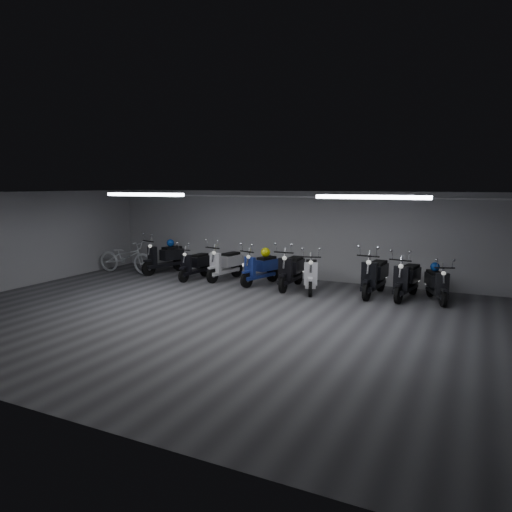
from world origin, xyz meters
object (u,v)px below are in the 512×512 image
at_px(scooter_1, 195,260).
at_px(scooter_4, 260,263).
at_px(scooter_0, 164,252).
at_px(helmet_0, 266,252).
at_px(scooter_7, 375,269).
at_px(helmet_2, 435,267).
at_px(scooter_6, 311,268).
at_px(scooter_9, 437,279).
at_px(scooter_2, 225,259).
at_px(scooter_5, 291,264).
at_px(bicycle, 126,253).
at_px(scooter_8, 407,273).
at_px(helmet_1, 170,243).

distance_m(scooter_1, scooter_4, 2.23).
xyz_separation_m(scooter_1, scooter_4, (2.22, 0.18, 0.03)).
bearing_deg(scooter_0, helmet_0, 17.29).
distance_m(scooter_7, helmet_0, 3.36).
height_order(scooter_0, helmet_2, scooter_0).
height_order(scooter_6, helmet_2, scooter_6).
bearing_deg(scooter_9, scooter_2, 157.73).
xyz_separation_m(scooter_6, helmet_0, (-1.63, 0.48, 0.29)).
xyz_separation_m(scooter_4, scooter_7, (3.41, 0.04, 0.07)).
bearing_deg(scooter_1, scooter_5, 5.26).
height_order(scooter_1, helmet_2, scooter_1).
xyz_separation_m(scooter_1, scooter_2, (0.92, 0.33, 0.05)).
xyz_separation_m(scooter_6, scooter_9, (3.30, 0.34, -0.07)).
bearing_deg(bicycle, scooter_9, -93.80).
height_order(scooter_4, helmet_2, scooter_4).
bearing_deg(helmet_2, scooter_9, -68.20).
height_order(scooter_0, scooter_4, scooter_0).
relative_size(scooter_8, scooter_9, 1.15).
xyz_separation_m(scooter_0, helmet_1, (0.08, 0.26, 0.30)).
bearing_deg(scooter_5, helmet_1, 171.23).
xyz_separation_m(scooter_0, scooter_2, (2.42, -0.10, -0.04)).
xyz_separation_m(scooter_8, helmet_1, (-7.90, 0.46, 0.32)).
bearing_deg(scooter_1, bicycle, -175.18).
bearing_deg(scooter_0, helmet_2, 17.94).
distance_m(helmet_0, helmet_1, 3.73).
bearing_deg(helmet_2, bicycle, -176.88).
bearing_deg(scooter_0, scooter_5, 13.32).
distance_m(scooter_2, scooter_7, 4.72).
relative_size(scooter_7, scooter_9, 1.21).
xyz_separation_m(scooter_5, helmet_2, (3.87, 0.41, 0.16)).
xyz_separation_m(scooter_9, helmet_2, (-0.08, 0.21, 0.27)).
xyz_separation_m(scooter_2, scooter_5, (2.35, -0.25, 0.03)).
relative_size(scooter_6, scooter_8, 0.97).
distance_m(bicycle, helmet_0, 5.09).
bearing_deg(scooter_2, helmet_1, -178.91).
height_order(scooter_2, helmet_0, scooter_2).
xyz_separation_m(scooter_5, helmet_0, (-0.97, 0.34, 0.25)).
bearing_deg(bicycle, scooter_5, -94.45).
bearing_deg(scooter_7, helmet_0, -178.41).
height_order(scooter_2, scooter_6, scooter_2).
height_order(scooter_0, helmet_0, scooter_0).
bearing_deg(scooter_8, helmet_0, -173.27).
relative_size(scooter_8, helmet_0, 6.45).
bearing_deg(scooter_9, scooter_7, 160.26).
height_order(scooter_0, bicycle, scooter_0).
height_order(scooter_1, bicycle, bicycle).
height_order(scooter_5, scooter_8, scooter_5).
bearing_deg(scooter_4, scooter_0, -167.53).
height_order(scooter_7, scooter_8, scooter_7).
bearing_deg(scooter_4, helmet_2, 20.01).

